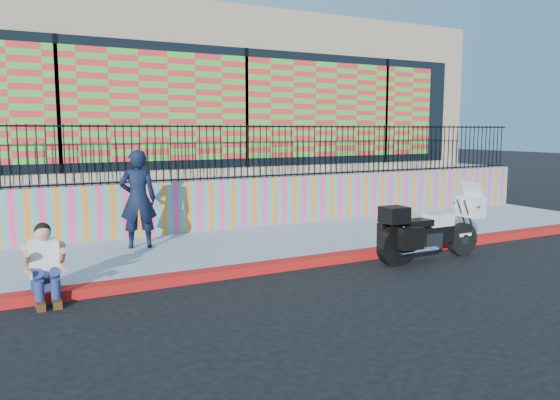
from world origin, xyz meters
TOP-DOWN VIEW (x-y plane):
  - ground at (0.00, 0.00)m, footprint 90.00×90.00m
  - red_curb at (0.00, 0.00)m, footprint 16.00×0.30m
  - sidewalk at (0.00, 1.65)m, footprint 16.00×3.00m
  - mural_wall at (0.00, 3.25)m, footprint 16.00×0.20m
  - metal_fence at (0.00, 3.25)m, footprint 15.80×0.04m
  - elevated_platform at (0.00, 8.35)m, footprint 16.00×10.00m
  - storefront_building at (0.00, 8.13)m, footprint 14.00×8.06m
  - police_motorcycle at (1.40, -0.66)m, footprint 2.21×0.73m
  - police_officer at (-3.10, 2.17)m, footprint 0.75×0.57m
  - seated_man at (-4.90, -0.09)m, footprint 0.54×0.71m

SIDE VIEW (x-z plane):
  - ground at x=0.00m, z-range 0.00..0.00m
  - red_curb at x=0.00m, z-range 0.00..0.15m
  - sidewalk at x=0.00m, z-range 0.00..0.15m
  - seated_man at x=-4.90m, z-range -0.08..0.98m
  - police_motorcycle at x=1.40m, z-range -0.11..1.27m
  - elevated_platform at x=0.00m, z-range 0.00..1.25m
  - mural_wall at x=0.00m, z-range 0.15..1.25m
  - police_officer at x=-3.10m, z-range 0.15..1.98m
  - metal_fence at x=0.00m, z-range 1.25..2.45m
  - storefront_building at x=0.00m, z-range 1.25..5.25m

